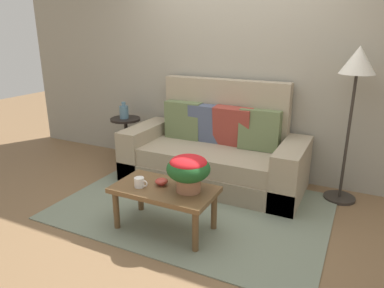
# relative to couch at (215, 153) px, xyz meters

# --- Properties ---
(ground_plane) EXTENTS (14.00, 14.00, 0.00)m
(ground_plane) POSITION_rel_couch_xyz_m (0.07, -0.67, -0.35)
(ground_plane) COLOR brown
(wall_back) EXTENTS (6.40, 0.12, 2.86)m
(wall_back) POSITION_rel_couch_xyz_m (0.07, 0.46, 1.08)
(wall_back) COLOR gray
(wall_back) RESTS_ON ground
(area_rug) EXTENTS (2.60, 1.82, 0.01)m
(area_rug) POSITION_rel_couch_xyz_m (0.07, -0.71, -0.34)
(area_rug) COLOR gray
(area_rug) RESTS_ON ground
(couch) EXTENTS (2.05, 0.89, 1.16)m
(couch) POSITION_rel_couch_xyz_m (0.00, 0.00, 0.00)
(couch) COLOR gray
(couch) RESTS_ON ground
(coffee_table) EXTENTS (0.90, 0.49, 0.41)m
(coffee_table) POSITION_rel_couch_xyz_m (0.02, -1.19, -0.00)
(coffee_table) COLOR brown
(coffee_table) RESTS_ON ground
(side_table) EXTENTS (0.39, 0.39, 0.60)m
(side_table) POSITION_rel_couch_xyz_m (-1.32, 0.08, 0.07)
(side_table) COLOR black
(side_table) RESTS_ON ground
(floor_lamp) EXTENTS (0.33, 0.33, 1.57)m
(floor_lamp) POSITION_rel_couch_xyz_m (1.37, 0.14, 0.94)
(floor_lamp) COLOR #2D2823
(floor_lamp) RESTS_ON ground
(potted_plant) EXTENTS (0.37, 0.37, 0.31)m
(potted_plant) POSITION_rel_couch_xyz_m (0.24, -1.15, 0.26)
(potted_plant) COLOR #A36B4C
(potted_plant) RESTS_ON coffee_table
(coffee_mug) EXTENTS (0.13, 0.09, 0.09)m
(coffee_mug) POSITION_rel_couch_xyz_m (-0.18, -1.27, 0.10)
(coffee_mug) COLOR white
(coffee_mug) RESTS_ON coffee_table
(snack_bowl) EXTENTS (0.12, 0.12, 0.06)m
(snack_bowl) POSITION_rel_couch_xyz_m (-0.03, -1.15, 0.09)
(snack_bowl) COLOR #B2382D
(snack_bowl) RESTS_ON coffee_table
(table_vase) EXTENTS (0.12, 0.12, 0.22)m
(table_vase) POSITION_rel_couch_xyz_m (-1.33, 0.07, 0.34)
(table_vase) COLOR slate
(table_vase) RESTS_ON side_table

